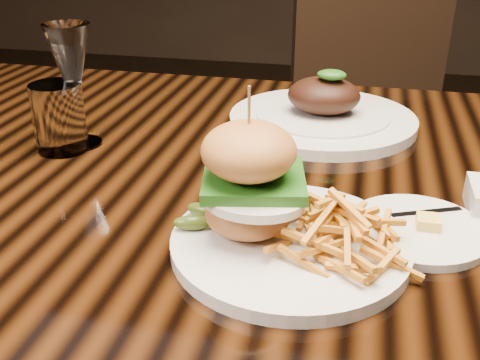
% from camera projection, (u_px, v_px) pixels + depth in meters
% --- Properties ---
extents(dining_table, '(1.60, 0.90, 0.75)m').
position_uv_depth(dining_table, '(301.00, 222.00, 0.81)').
color(dining_table, black).
rests_on(dining_table, ground).
extents(burger_plate, '(0.26, 0.26, 0.18)m').
position_uv_depth(burger_plate, '(284.00, 212.00, 0.59)').
color(burger_plate, silver).
rests_on(burger_plate, dining_table).
extents(side_saucer, '(0.16, 0.16, 0.02)m').
position_uv_depth(side_saucer, '(418.00, 229.00, 0.63)').
color(side_saucer, silver).
rests_on(side_saucer, dining_table).
extents(wine_glass, '(0.07, 0.07, 0.18)m').
position_uv_depth(wine_glass, '(70.00, 58.00, 0.81)').
color(wine_glass, white).
rests_on(wine_glass, dining_table).
extents(water_tumbler, '(0.08, 0.08, 0.10)m').
position_uv_depth(water_tumbler, '(59.00, 118.00, 0.83)').
color(water_tumbler, white).
rests_on(water_tumbler, dining_table).
extents(far_dish, '(0.31, 0.31, 0.10)m').
position_uv_depth(far_dish, '(323.00, 114.00, 0.94)').
color(far_dish, silver).
rests_on(far_dish, dining_table).
extents(chair_far, '(0.58, 0.59, 0.95)m').
position_uv_depth(chair_far, '(377.00, 116.00, 1.62)').
color(chair_far, black).
rests_on(chair_far, ground).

